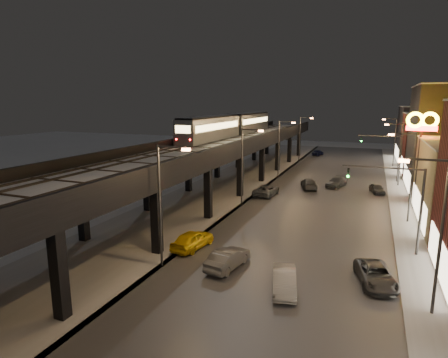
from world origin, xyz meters
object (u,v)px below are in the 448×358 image
(car_taxi, at_px, (193,240))
(car_far_white, at_px, (318,153))
(car_mid_silver, at_px, (266,190))
(car_onc_white, at_px, (336,182))
(car_mid_dark, at_px, (309,184))
(car_near_white, at_px, (228,259))
(car_onc_silver, at_px, (284,281))
(subway_train, at_px, (232,125))
(car_onc_dark, at_px, (376,276))
(car_onc_red, at_px, (377,189))

(car_taxi, bearing_deg, car_far_white, -83.54)
(car_taxi, xyz_separation_m, car_far_white, (1.76, 60.10, -0.10))
(car_taxi, distance_m, car_mid_silver, 19.69)
(car_onc_white, bearing_deg, car_mid_dark, -127.57)
(car_taxi, bearing_deg, car_near_white, 157.56)
(car_onc_white, bearing_deg, car_near_white, -82.96)
(car_far_white, bearing_deg, car_onc_silver, 109.87)
(subway_train, distance_m, car_far_white, 30.98)
(car_onc_dark, distance_m, car_onc_red, 27.48)
(car_mid_dark, distance_m, car_onc_dark, 28.19)
(car_onc_red, bearing_deg, car_taxi, -133.22)
(car_far_white, bearing_deg, car_onc_dark, 115.14)
(car_near_white, xyz_separation_m, car_onc_red, (10.15, 28.77, -0.11))
(subway_train, xyz_separation_m, car_near_white, (12.50, -34.25, -7.57))
(car_taxi, bearing_deg, car_onc_white, -99.18)
(car_taxi, relative_size, car_mid_dark, 0.93)
(car_far_white, bearing_deg, car_onc_white, 116.30)
(car_onc_dark, bearing_deg, car_onc_silver, -164.25)
(car_mid_dark, bearing_deg, car_onc_white, -158.98)
(car_taxi, xyz_separation_m, car_mid_silver, (0.84, 19.67, -0.05))
(car_taxi, bearing_deg, car_onc_dark, -176.36)
(car_taxi, xyz_separation_m, car_onc_white, (8.82, 28.29, -0.09))
(car_mid_dark, bearing_deg, car_far_white, -99.58)
(car_far_white, distance_m, car_onc_dark, 62.43)
(car_onc_silver, distance_m, car_onc_red, 31.09)
(car_mid_dark, distance_m, car_onc_white, 4.34)
(car_onc_dark, height_order, car_onc_red, car_onc_dark)
(car_taxi, xyz_separation_m, car_onc_dark, (14.04, -1.11, -0.12))
(car_near_white, bearing_deg, car_mid_dark, -83.77)
(car_onc_white, height_order, car_onc_red, car_onc_white)
(subway_train, xyz_separation_m, car_far_white, (10.21, 28.24, -7.63))
(car_mid_dark, distance_m, car_onc_silver, 30.09)
(car_near_white, xyz_separation_m, car_mid_silver, (-3.20, 22.06, -0.02))
(subway_train, relative_size, car_mid_dark, 7.22)
(car_near_white, bearing_deg, car_far_white, -79.05)
(car_near_white, distance_m, car_onc_white, 31.05)
(car_near_white, bearing_deg, car_onc_red, -100.58)
(car_taxi, xyz_separation_m, car_onc_silver, (8.61, -4.21, -0.08))
(subway_train, relative_size, car_onc_silver, 8.36)
(car_mid_dark, xyz_separation_m, car_onc_white, (3.49, 2.58, -0.03))
(car_near_white, relative_size, car_onc_red, 1.22)
(car_taxi, relative_size, car_mid_silver, 0.88)
(car_near_white, xyz_separation_m, car_onc_dark, (10.00, 1.29, -0.08))
(subway_train, distance_m, car_taxi, 33.81)
(car_taxi, xyz_separation_m, car_near_white, (4.05, -2.39, -0.03))
(car_near_white, bearing_deg, subway_train, -61.10)
(car_mid_silver, relative_size, car_far_white, 1.31)
(subway_train, relative_size, car_onc_dark, 7.53)
(subway_train, height_order, car_mid_silver, subway_train)
(car_mid_silver, relative_size, car_onc_silver, 1.22)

